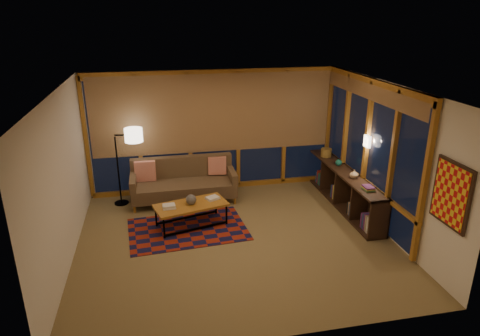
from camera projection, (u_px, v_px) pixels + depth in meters
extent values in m
cube|color=#9A8452|center=(235.00, 240.00, 7.65)|extent=(5.50, 5.00, 0.01)
cube|color=white|center=(235.00, 89.00, 6.71)|extent=(5.50, 5.00, 0.01)
cube|color=white|center=(214.00, 131.00, 9.48)|extent=(5.50, 0.01, 2.70)
cube|color=white|center=(276.00, 244.00, 4.88)|extent=(5.50, 0.01, 2.70)
cube|color=white|center=(62.00, 182.00, 6.66)|extent=(0.01, 5.00, 2.70)
cube|color=white|center=(385.00, 159.00, 7.70)|extent=(0.01, 5.00, 2.70)
cube|color=maroon|center=(188.00, 229.00, 8.01)|extent=(2.25, 1.59, 0.01)
sphere|color=black|center=(191.00, 199.00, 7.98)|extent=(0.24, 0.24, 0.19)
cylinder|color=olive|center=(326.00, 153.00, 9.62)|extent=(0.28, 0.28, 0.18)
sphere|color=#145E51|center=(339.00, 163.00, 9.04)|extent=(0.18, 0.18, 0.14)
imported|color=tan|center=(354.00, 174.00, 8.36)|extent=(0.18, 0.18, 0.18)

